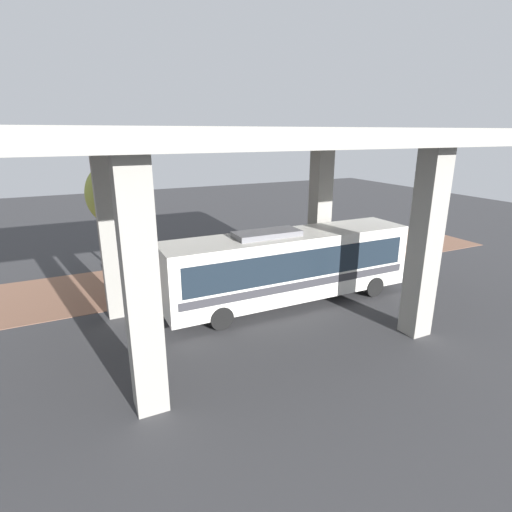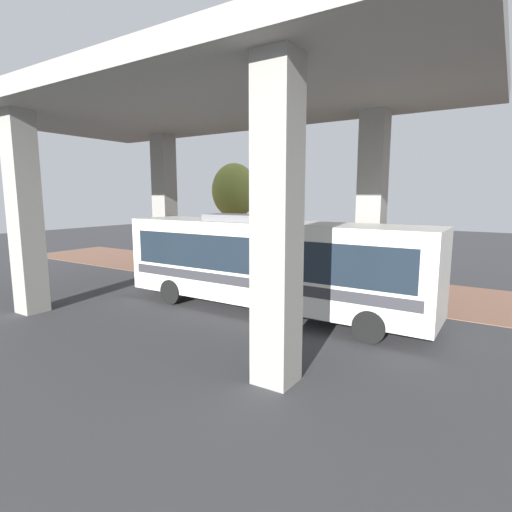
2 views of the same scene
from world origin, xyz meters
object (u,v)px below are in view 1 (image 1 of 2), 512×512
at_px(street_tree_near, 112,195).
at_px(planter_middle, 256,263).
at_px(bus, 289,263).
at_px(planter_back, 218,268).
at_px(fire_hydrant, 116,289).
at_px(planter_front, 158,273).

bearing_deg(street_tree_near, planter_middle, 64.20).
bearing_deg(bus, planter_middle, 178.15).
height_order(planter_middle, street_tree_near, street_tree_near).
relative_size(bus, planter_middle, 7.24).
bearing_deg(planter_back, planter_middle, 77.34).
distance_m(fire_hydrant, planter_back, 5.44).
distance_m(bus, planter_front, 7.01).
distance_m(fire_hydrant, street_tree_near, 5.32).
xyz_separation_m(fire_hydrant, planter_back, (-0.48, 5.41, 0.16)).
distance_m(bus, street_tree_near, 10.22).
height_order(planter_middle, planter_back, planter_middle).
bearing_deg(planter_middle, planter_back, -102.66).
distance_m(planter_middle, street_tree_near, 8.55).
height_order(fire_hydrant, street_tree_near, street_tree_near).
relative_size(bus, street_tree_near, 1.90).
bearing_deg(fire_hydrant, bus, 62.31).
height_order(fire_hydrant, planter_front, planter_front).
xyz_separation_m(bus, street_tree_near, (-7.20, -6.75, 2.66)).
distance_m(fire_hydrant, planter_middle, 7.49).
height_order(bus, planter_middle, bus).
distance_m(planter_back, street_tree_near, 6.83).
distance_m(bus, planter_back, 4.93).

